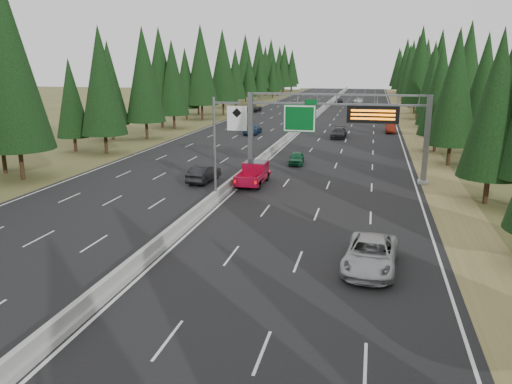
# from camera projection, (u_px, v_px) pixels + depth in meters

# --- Properties ---
(road) EXTENTS (32.00, 260.00, 0.08)m
(road) POSITION_uv_depth(u_px,v_px,m) (308.00, 123.00, 90.54)
(road) COLOR black
(road) RESTS_ON ground
(shoulder_right) EXTENTS (3.60, 260.00, 0.06)m
(shoulder_right) POSITION_uv_depth(u_px,v_px,m) (410.00, 126.00, 86.62)
(shoulder_right) COLOR olive
(shoulder_right) RESTS_ON ground
(shoulder_left) EXTENTS (3.60, 260.00, 0.06)m
(shoulder_left) POSITION_uv_depth(u_px,v_px,m) (214.00, 120.00, 94.46)
(shoulder_left) COLOR #4F5125
(shoulder_left) RESTS_ON ground
(median_barrier) EXTENTS (0.70, 260.00, 0.85)m
(median_barrier) POSITION_uv_depth(u_px,v_px,m) (308.00, 121.00, 90.44)
(median_barrier) COLOR gray
(median_barrier) RESTS_ON road
(sign_gantry) EXTENTS (16.75, 0.98, 7.80)m
(sign_gantry) POSITION_uv_depth(u_px,v_px,m) (343.00, 123.00, 44.73)
(sign_gantry) COLOR slate
(sign_gantry) RESTS_ON road
(hov_sign_pole) EXTENTS (2.80, 0.50, 8.00)m
(hov_sign_pole) POSITION_uv_depth(u_px,v_px,m) (222.00, 143.00, 37.35)
(hov_sign_pole) COLOR slate
(hov_sign_pole) RESTS_ON road
(tree_row_right) EXTENTS (11.72, 242.58, 18.66)m
(tree_row_right) POSITION_uv_depth(u_px,v_px,m) (443.00, 72.00, 81.03)
(tree_row_right) COLOR black
(tree_row_right) RESTS_ON ground
(tree_row_left) EXTENTS (12.16, 242.09, 18.99)m
(tree_row_left) POSITION_uv_depth(u_px,v_px,m) (181.00, 69.00, 88.06)
(tree_row_left) COLOR black
(tree_row_left) RESTS_ON ground
(silver_minivan) EXTENTS (3.06, 5.86, 1.57)m
(silver_minivan) POSITION_uv_depth(u_px,v_px,m) (371.00, 254.00, 25.88)
(silver_minivan) COLOR #AEAFB3
(silver_minivan) RESTS_ON road
(red_pickup) EXTENTS (2.08, 5.82, 1.90)m
(red_pickup) POSITION_uv_depth(u_px,v_px,m) (254.00, 172.00, 44.39)
(red_pickup) COLOR black
(red_pickup) RESTS_ON road
(car_ahead_green) EXTENTS (1.80, 3.86, 1.28)m
(car_ahead_green) POSITION_uv_depth(u_px,v_px,m) (297.00, 158.00, 53.01)
(car_ahead_green) COLOR #12512F
(car_ahead_green) RESTS_ON road
(car_ahead_dkred) EXTENTS (1.53, 4.37, 1.44)m
(car_ahead_dkred) POSITION_uv_depth(u_px,v_px,m) (391.00, 128.00, 77.10)
(car_ahead_dkred) COLOR #61190D
(car_ahead_dkred) RESTS_ON road
(car_ahead_dkgrey) EXTENTS (2.15, 5.00, 1.43)m
(car_ahead_dkgrey) POSITION_uv_depth(u_px,v_px,m) (339.00, 133.00, 71.68)
(car_ahead_dkgrey) COLOR black
(car_ahead_dkgrey) RESTS_ON road
(car_ahead_white) EXTENTS (2.49, 4.94, 1.34)m
(car_ahead_white) POSITION_uv_depth(u_px,v_px,m) (358.00, 100.00, 135.63)
(car_ahead_white) COLOR white
(car_ahead_white) RESTS_ON road
(car_ahead_far) EXTENTS (1.87, 4.26, 1.43)m
(car_ahead_far) POSITION_uv_depth(u_px,v_px,m) (340.00, 101.00, 133.89)
(car_ahead_far) COLOR black
(car_ahead_far) RESTS_ON road
(car_onc_near) EXTENTS (1.96, 4.71, 1.51)m
(car_onc_near) POSITION_uv_depth(u_px,v_px,m) (204.00, 173.00, 45.06)
(car_onc_near) COLOR black
(car_onc_near) RESTS_ON road
(car_onc_blue) EXTENTS (2.18, 5.21, 1.50)m
(car_onc_blue) POSITION_uv_depth(u_px,v_px,m) (252.00, 129.00, 75.59)
(car_onc_blue) COLOR navy
(car_onc_blue) RESTS_ON road
(car_onc_white) EXTENTS (1.97, 4.05, 1.33)m
(car_onc_white) POSITION_uv_depth(u_px,v_px,m) (296.00, 121.00, 86.52)
(car_onc_white) COLOR silver
(car_onc_white) RESTS_ON road
(car_onc_far) EXTENTS (2.85, 5.70, 1.55)m
(car_onc_far) POSITION_uv_depth(u_px,v_px,m) (254.00, 108.00, 111.14)
(car_onc_far) COLOR black
(car_onc_far) RESTS_ON road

